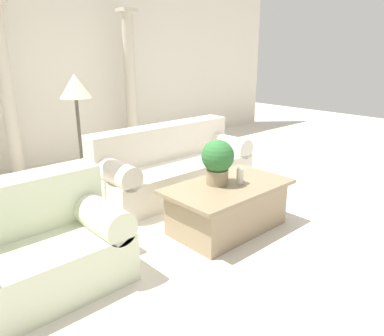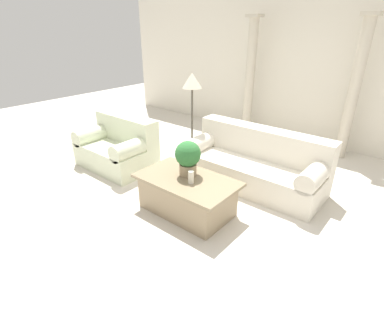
{
  "view_description": "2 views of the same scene",
  "coord_description": "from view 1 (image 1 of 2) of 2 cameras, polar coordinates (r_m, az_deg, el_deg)",
  "views": [
    {
      "loc": [
        -2.84,
        -2.93,
        1.83
      ],
      "look_at": [
        -0.19,
        -0.04,
        0.59
      ],
      "focal_mm": 35.0,
      "sensor_mm": 36.0,
      "label": 1
    },
    {
      "loc": [
        2.13,
        -3.11,
        2.3
      ],
      "look_at": [
        -0.25,
        -0.25,
        0.51
      ],
      "focal_mm": 28.0,
      "sensor_mm": 36.0,
      "label": 2
    }
  ],
  "objects": [
    {
      "name": "sofa_long",
      "position": [
        5.0,
        -3.07,
        0.32
      ],
      "size": [
        2.18,
        0.86,
        0.87
      ],
      "color": "beige",
      "rests_on": "ground_plane"
    },
    {
      "name": "ground_plane",
      "position": [
        4.47,
        1.41,
        -6.54
      ],
      "size": [
        16.0,
        16.0,
        0.0
      ],
      "primitive_type": "plane",
      "color": "silver"
    },
    {
      "name": "potted_plant",
      "position": [
        3.82,
        3.93,
        1.27
      ],
      "size": [
        0.34,
        0.34,
        0.47
      ],
      "color": "#937F60",
      "rests_on": "coffee_table"
    },
    {
      "name": "wall_back",
      "position": [
        6.76,
        -18.3,
        14.83
      ],
      "size": [
        10.0,
        0.06,
        3.2
      ],
      "color": "silver",
      "rests_on": "ground_plane"
    },
    {
      "name": "loveseat",
      "position": [
        3.25,
        -23.23,
        -10.97
      ],
      "size": [
        1.35,
        0.86,
        0.87
      ],
      "color": "beige",
      "rests_on": "ground_plane"
    },
    {
      "name": "pillar_candle",
      "position": [
        3.9,
        7.33,
        -1.21
      ],
      "size": [
        0.07,
        0.07,
        0.17
      ],
      "color": "silver",
      "rests_on": "coffee_table"
    },
    {
      "name": "floor_lamp",
      "position": [
        4.12,
        -17.25,
        10.13
      ],
      "size": [
        0.32,
        0.32,
        1.6
      ],
      "color": "#4C473D",
      "rests_on": "ground_plane"
    },
    {
      "name": "column_left",
      "position": [
        5.99,
        -26.41,
        10.48
      ],
      "size": [
        0.28,
        0.28,
        2.49
      ],
      "color": "beige",
      "rests_on": "ground_plane"
    },
    {
      "name": "coffee_table",
      "position": [
        3.97,
        5.41,
        -5.85
      ],
      "size": [
        1.32,
        0.77,
        0.5
      ],
      "color": "#998466",
      "rests_on": "ground_plane"
    },
    {
      "name": "column_right",
      "position": [
        6.87,
        -9.39,
        12.74
      ],
      "size": [
        0.28,
        0.28,
        2.49
      ],
      "color": "beige",
      "rests_on": "ground_plane"
    }
  ]
}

